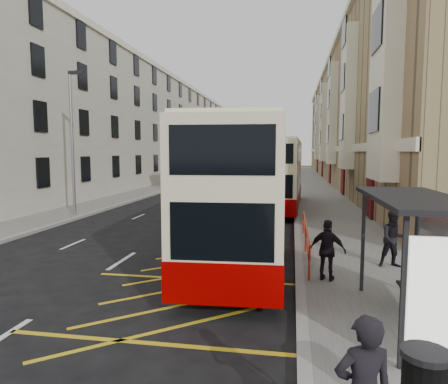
% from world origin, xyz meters
% --- Properties ---
extents(ground, '(200.00, 200.00, 0.00)m').
position_xyz_m(ground, '(0.00, 0.00, 0.00)').
color(ground, black).
rests_on(ground, ground).
extents(pavement_right, '(4.00, 120.00, 0.15)m').
position_xyz_m(pavement_right, '(8.00, 30.00, 0.07)').
color(pavement_right, '#62615D').
rests_on(pavement_right, ground).
extents(pavement_left, '(3.00, 120.00, 0.15)m').
position_xyz_m(pavement_left, '(-7.50, 30.00, 0.07)').
color(pavement_left, '#62615D').
rests_on(pavement_left, ground).
extents(kerb_right, '(0.25, 120.00, 0.15)m').
position_xyz_m(kerb_right, '(6.00, 30.00, 0.07)').
color(kerb_right, '#989993').
rests_on(kerb_right, ground).
extents(kerb_left, '(0.25, 120.00, 0.15)m').
position_xyz_m(kerb_left, '(-6.00, 30.00, 0.07)').
color(kerb_left, '#989993').
rests_on(kerb_left, ground).
extents(road_markings, '(10.00, 110.00, 0.01)m').
position_xyz_m(road_markings, '(0.00, 45.00, 0.01)').
color(road_markings, silver).
rests_on(road_markings, ground).
extents(terrace_right, '(10.75, 79.00, 15.25)m').
position_xyz_m(terrace_right, '(14.88, 45.38, 7.52)').
color(terrace_right, '#9E8C5B').
rests_on(terrace_right, ground).
extents(terrace_left, '(9.18, 79.00, 13.25)m').
position_xyz_m(terrace_left, '(-13.43, 45.50, 6.52)').
color(terrace_left, beige).
rests_on(terrace_left, ground).
extents(bus_shelter, '(1.65, 4.25, 2.70)m').
position_xyz_m(bus_shelter, '(8.34, -0.39, 2.14)').
color(bus_shelter, black).
rests_on(bus_shelter, pavement_right).
extents(guard_railing, '(0.06, 6.56, 1.01)m').
position_xyz_m(guard_railing, '(6.25, 5.75, 0.86)').
color(guard_railing, '#B4270F').
rests_on(guard_railing, pavement_right).
extents(street_lamp_near, '(0.93, 0.18, 8.00)m').
position_xyz_m(street_lamp_near, '(-6.35, 12.00, 4.64)').
color(street_lamp_near, gray).
rests_on(street_lamp_near, pavement_left).
extents(street_lamp_far, '(0.93, 0.18, 8.00)m').
position_xyz_m(street_lamp_far, '(-6.35, 42.00, 4.64)').
color(street_lamp_far, gray).
rests_on(street_lamp_far, pavement_left).
extents(double_decker_front, '(3.31, 11.88, 4.69)m').
position_xyz_m(double_decker_front, '(3.95, 5.55, 2.39)').
color(double_decker_front, '#F5EABA').
rests_on(double_decker_front, ground).
extents(double_decker_rear, '(3.04, 11.42, 4.52)m').
position_xyz_m(double_decker_rear, '(4.91, 17.73, 2.30)').
color(double_decker_rear, '#F5EABA').
rests_on(double_decker_rear, ground).
extents(pedestrian_mid, '(0.94, 0.77, 1.77)m').
position_xyz_m(pedestrian_mid, '(8.89, 4.29, 1.04)').
color(pedestrian_mid, black).
rests_on(pedestrian_mid, pavement_right).
extents(pedestrian_far, '(1.09, 0.71, 1.72)m').
position_xyz_m(pedestrian_far, '(6.75, 2.60, 1.01)').
color(pedestrian_far, black).
rests_on(pedestrian_far, pavement_right).
extents(white_van, '(3.90, 6.02, 1.54)m').
position_xyz_m(white_van, '(-5.20, 42.80, 0.77)').
color(white_van, silver).
rests_on(white_van, ground).
extents(car_silver, '(3.21, 4.65, 1.47)m').
position_xyz_m(car_silver, '(-4.51, 53.00, 0.73)').
color(car_silver, '#A7ABAF').
rests_on(car_silver, ground).
extents(car_dark, '(2.27, 4.08, 1.27)m').
position_xyz_m(car_dark, '(-3.36, 67.77, 0.64)').
color(car_dark, black).
rests_on(car_dark, ground).
extents(car_red, '(3.01, 5.69, 1.57)m').
position_xyz_m(car_red, '(3.73, 64.90, 0.79)').
color(car_red, '#AF1600').
rests_on(car_red, ground).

